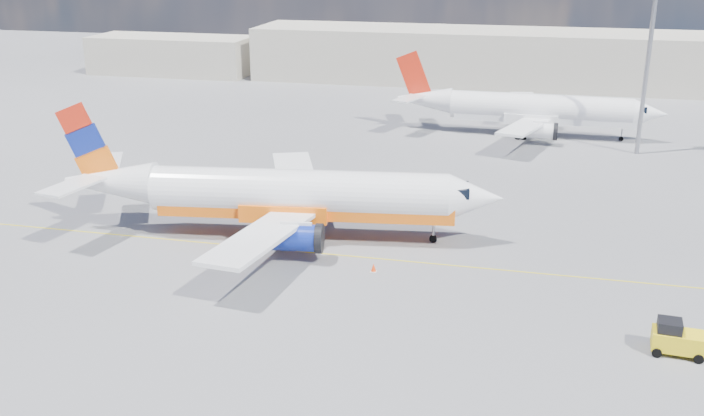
% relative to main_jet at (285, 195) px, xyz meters
% --- Properties ---
extents(ground, '(240.00, 240.00, 0.00)m').
position_rel_main_jet_xyz_m(ground, '(4.09, -5.56, -3.36)').
color(ground, '#5A5A5F').
rests_on(ground, ground).
extents(taxi_line, '(70.00, 0.15, 0.01)m').
position_rel_main_jet_xyz_m(taxi_line, '(4.09, -2.56, -3.36)').
color(taxi_line, gold).
rests_on(taxi_line, ground).
extents(terminal_main, '(70.00, 14.00, 8.00)m').
position_rel_main_jet_xyz_m(terminal_main, '(9.09, 69.44, 0.64)').
color(terminal_main, beige).
rests_on(terminal_main, ground).
extents(terminal_annex, '(26.00, 10.00, 6.00)m').
position_rel_main_jet_xyz_m(terminal_annex, '(-40.91, 66.44, -0.36)').
color(terminal_annex, beige).
rests_on(terminal_annex, ground).
extents(main_jet, '(33.34, 26.10, 10.09)m').
position_rel_main_jet_xyz_m(main_jet, '(0.00, 0.00, 0.00)').
color(main_jet, white).
rests_on(main_jet, ground).
extents(second_jet, '(30.09, 23.81, 9.12)m').
position_rel_main_jet_xyz_m(second_jet, '(17.15, 36.58, -0.32)').
color(second_jet, white).
rests_on(second_jet, ground).
extents(gse_tug, '(2.84, 1.89, 1.94)m').
position_rel_main_jet_xyz_m(gse_tug, '(25.95, -11.81, -2.45)').
color(gse_tug, black).
rests_on(gse_tug, ground).
extents(traffic_cone, '(0.42, 0.42, 0.59)m').
position_rel_main_jet_xyz_m(traffic_cone, '(7.72, -4.83, -3.08)').
color(traffic_cone, white).
rests_on(traffic_cone, ground).
extents(floodlight_mast, '(1.56, 1.56, 21.37)m').
position_rel_main_jet_xyz_m(floodlight_mast, '(28.22, 31.14, 9.45)').
color(floodlight_mast, gray).
rests_on(floodlight_mast, ground).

